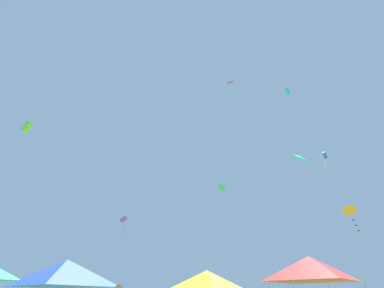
{
  "coord_description": "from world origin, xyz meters",
  "views": [
    {
      "loc": [
        -0.43,
        -4.61,
        1.83
      ],
      "look_at": [
        1.67,
        16.46,
        12.42
      ],
      "focal_mm": 29.52,
      "sensor_mm": 36.0,
      "label": 1
    }
  ],
  "objects": [
    {
      "name": "kite_cyan_delta",
      "position": [
        10.14,
        16.87,
        11.9
      ],
      "size": [
        2.07,
        2.05,
        1.04
      ],
      "color": "#2DB7CC"
    },
    {
      "name": "kite_cyan_box",
      "position": [
        13.05,
        23.14,
        22.84
      ],
      "size": [
        0.69,
        0.52,
        1.75
      ],
      "color": "#2DB7CC"
    },
    {
      "name": "canopy_tent_blue",
      "position": [
        -4.03,
        9.04,
        2.82
      ],
      "size": [
        3.1,
        3.1,
        3.32
      ],
      "color": "#9E9EA3",
      "rests_on": "ground"
    },
    {
      "name": "canopy_tent_red",
      "position": [
        6.88,
        11.06,
        3.25
      ],
      "size": [
        3.58,
        3.58,
        3.83
      ],
      "color": "#9E9EA3",
      "rests_on": "ground"
    },
    {
      "name": "kite_orange_delta",
      "position": [
        11.35,
        13.83,
        6.95
      ],
      "size": [
        1.08,
        1.04,
        1.65
      ],
      "color": "orange"
    },
    {
      "name": "kite_purple_delta",
      "position": [
        -3.44,
        21.38,
        7.77
      ],
      "size": [
        0.81,
        0.83,
        1.31
      ],
      "color": "purple"
    },
    {
      "name": "canopy_tent_yellow",
      "position": [
        2.07,
        12.84,
        2.79
      ],
      "size": [
        3.07,
        3.07,
        3.28
      ],
      "color": "#9E9EA3",
      "rests_on": "ground"
    },
    {
      "name": "kite_lime_box",
      "position": [
        -14.47,
        24.97,
        17.82
      ],
      "size": [
        1.09,
        0.81,
        1.27
      ],
      "color": "#75D138"
    },
    {
      "name": "kite_blue_box",
      "position": [
        13.67,
        19.28,
        13.25
      ],
      "size": [
        0.54,
        0.56,
        1.37
      ],
      "color": "blue"
    },
    {
      "name": "kite_green_delta",
      "position": [
        5.7,
        26.0,
        12.38
      ],
      "size": [
        0.97,
        1.05,
        0.65
      ],
      "color": "green"
    },
    {
      "name": "kite_red_delta",
      "position": [
        7.93,
        28.52,
        27.93
      ],
      "size": [
        1.26,
        1.27,
        0.54
      ],
      "color": "red"
    }
  ]
}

